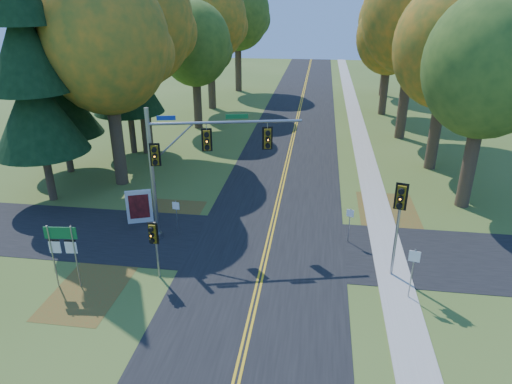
# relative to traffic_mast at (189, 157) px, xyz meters

# --- Properties ---
(ground) EXTENTS (160.00, 160.00, 0.00)m
(ground) POSITION_rel_traffic_mast_xyz_m (4.12, -2.41, -4.61)
(ground) COLOR #40591F
(ground) RESTS_ON ground
(road_main) EXTENTS (8.00, 160.00, 0.02)m
(road_main) POSITION_rel_traffic_mast_xyz_m (4.12, -2.41, -4.60)
(road_main) COLOR black
(road_main) RESTS_ON ground
(road_cross) EXTENTS (60.00, 6.00, 0.02)m
(road_cross) POSITION_rel_traffic_mast_xyz_m (4.12, -0.41, -4.60)
(road_cross) COLOR black
(road_cross) RESTS_ON ground
(centerline_left) EXTENTS (0.10, 160.00, 0.01)m
(centerline_left) POSITION_rel_traffic_mast_xyz_m (4.02, -2.41, -4.58)
(centerline_left) COLOR gold
(centerline_left) RESTS_ON road_main
(centerline_right) EXTENTS (0.10, 160.00, 0.01)m
(centerline_right) POSITION_rel_traffic_mast_xyz_m (4.22, -2.41, -4.58)
(centerline_right) COLOR gold
(centerline_right) RESTS_ON road_main
(sidewalk_east) EXTENTS (1.60, 160.00, 0.06)m
(sidewalk_east) POSITION_rel_traffic_mast_xyz_m (10.32, -2.41, -4.58)
(sidewalk_east) COLOR #9E998E
(sidewalk_east) RESTS_ON ground
(leaf_patch_w_near) EXTENTS (4.00, 6.00, 0.00)m
(leaf_patch_w_near) POSITION_rel_traffic_mast_xyz_m (-2.38, 1.59, -4.60)
(leaf_patch_w_near) COLOR brown
(leaf_patch_w_near) RESTS_ON ground
(leaf_patch_e) EXTENTS (3.50, 8.00, 0.00)m
(leaf_patch_e) POSITION_rel_traffic_mast_xyz_m (10.92, 3.59, -4.60)
(leaf_patch_e) COLOR brown
(leaf_patch_e) RESTS_ON ground
(leaf_patch_w_far) EXTENTS (3.00, 5.00, 0.00)m
(leaf_patch_w_far) POSITION_rel_traffic_mast_xyz_m (-3.38, -5.41, -4.60)
(leaf_patch_w_far) COLOR brown
(leaf_patch_w_far) RESTS_ON ground
(tree_w_a) EXTENTS (8.00, 8.00, 14.15)m
(tree_w_a) POSITION_rel_traffic_mast_xyz_m (-7.00, 6.97, 4.88)
(tree_w_a) COLOR #38281C
(tree_w_a) RESTS_ON ground
(tree_e_a) EXTENTS (7.20, 7.20, 12.73)m
(tree_e_a) POSITION_rel_traffic_mast_xyz_m (15.69, 6.37, 3.92)
(tree_e_a) COLOR #38281C
(tree_e_a) RESTS_ON ground
(tree_w_b) EXTENTS (8.60, 8.60, 15.38)m
(tree_w_b) POSITION_rel_traffic_mast_xyz_m (-7.60, 13.88, 5.76)
(tree_w_b) COLOR #38281C
(tree_w_b) RESTS_ON ground
(tree_e_b) EXTENTS (7.60, 7.60, 13.33)m
(tree_e_b) POSITION_rel_traffic_mast_xyz_m (15.09, 13.17, 4.29)
(tree_e_b) COLOR #38281C
(tree_e_b) RESTS_ON ground
(tree_w_c) EXTENTS (6.80, 6.80, 11.91)m
(tree_w_c) POSITION_rel_traffic_mast_xyz_m (-5.42, 22.06, 3.33)
(tree_w_c) COLOR #38281C
(tree_w_c) RESTS_ON ground
(tree_e_c) EXTENTS (8.80, 8.80, 15.79)m
(tree_e_c) POSITION_rel_traffic_mast_xyz_m (14.00, 21.28, 6.05)
(tree_e_c) COLOR #38281C
(tree_e_c) RESTS_ON ground
(tree_w_d) EXTENTS (8.20, 8.20, 14.56)m
(tree_w_d) POSITION_rel_traffic_mast_xyz_m (-6.00, 30.78, 5.17)
(tree_w_d) COLOR #38281C
(tree_w_d) RESTS_ON ground
(tree_e_d) EXTENTS (7.00, 7.00, 12.32)m
(tree_e_d) POSITION_rel_traffic_mast_xyz_m (13.39, 30.46, 3.63)
(tree_e_d) COLOR #38281C
(tree_e_d) RESTS_ON ground
(tree_w_e) EXTENTS (8.40, 8.40, 14.97)m
(tree_w_e) POSITION_rel_traffic_mast_xyz_m (-4.80, 41.68, 5.46)
(tree_w_e) COLOR #38281C
(tree_w_e) RESTS_ON ground
(tree_e_e) EXTENTS (7.80, 7.80, 13.74)m
(tree_e_e) POSITION_rel_traffic_mast_xyz_m (14.59, 41.17, 4.58)
(tree_e_e) COLOR #38281C
(tree_e_e) RESTS_ON ground
(pine_a) EXTENTS (5.60, 5.60, 19.48)m
(pine_a) POSITION_rel_traffic_mast_xyz_m (-10.38, 3.59, 4.57)
(pine_a) COLOR #38281C
(pine_a) RESTS_ON ground
(pine_b) EXTENTS (5.60, 5.60, 17.31)m
(pine_b) POSITION_rel_traffic_mast_xyz_m (-11.88, 8.59, 3.55)
(pine_b) COLOR #38281C
(pine_b) RESTS_ON ground
(pine_c) EXTENTS (5.60, 5.60, 20.56)m
(pine_c) POSITION_rel_traffic_mast_xyz_m (-8.88, 13.59, 5.08)
(pine_c) COLOR #38281C
(pine_c) RESTS_ON ground
(traffic_mast) EXTENTS (7.71, 2.28, 7.17)m
(traffic_mast) POSITION_rel_traffic_mast_xyz_m (0.00, 0.00, 0.00)
(traffic_mast) COLOR gray
(traffic_mast) RESTS_ON ground
(east_signal_pole) EXTENTS (0.54, 0.64, 4.77)m
(east_signal_pole) POSITION_rel_traffic_mast_xyz_m (10.15, -2.52, -0.99)
(east_signal_pole) COLOR gray
(east_signal_pole) RESTS_ON ground
(ped_signal_pole) EXTENTS (0.46, 0.53, 2.94)m
(ped_signal_pole) POSITION_rel_traffic_mast_xyz_m (-0.61, -4.19, -2.43)
(ped_signal_pole) COLOR #9899A0
(ped_signal_pole) RESTS_ON ground
(route_sign_cluster) EXTENTS (1.44, 0.20, 3.09)m
(route_sign_cluster) POSITION_rel_traffic_mast_xyz_m (-4.38, -5.30, -2.44)
(route_sign_cluster) COLOR gray
(route_sign_cluster) RESTS_ON ground
(info_kiosk) EXTENTS (1.43, 0.70, 2.01)m
(info_kiosk) POSITION_rel_traffic_mast_xyz_m (-3.52, 1.21, -3.61)
(info_kiosk) COLOR silver
(info_kiosk) RESTS_ON ground
(reg_sign_e_north) EXTENTS (0.37, 0.15, 2.00)m
(reg_sign_e_north) POSITION_rel_traffic_mast_xyz_m (8.32, 0.55, -3.24)
(reg_sign_e_north) COLOR gray
(reg_sign_e_north) RESTS_ON ground
(reg_sign_e_south) EXTENTS (0.46, 0.13, 2.44)m
(reg_sign_e_south) POSITION_rel_traffic_mast_xyz_m (10.72, -4.08, -2.94)
(reg_sign_e_south) COLOR gray
(reg_sign_e_south) RESTS_ON ground
(reg_sign_w) EXTENTS (0.39, 0.07, 2.03)m
(reg_sign_w) POSITION_rel_traffic_mast_xyz_m (-0.95, 0.10, -3.22)
(reg_sign_w) COLOR gray
(reg_sign_w) RESTS_ON ground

